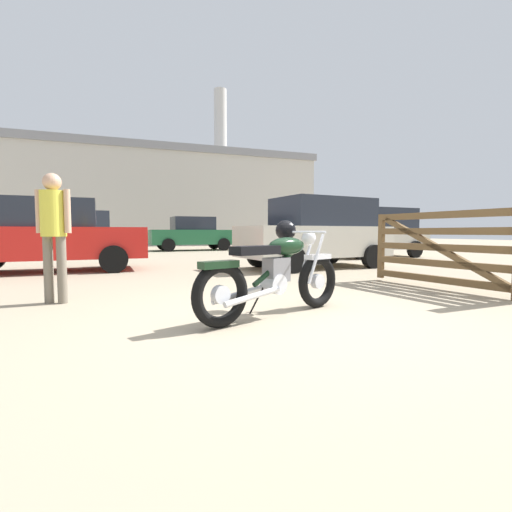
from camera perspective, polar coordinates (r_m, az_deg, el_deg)
name	(u,v)px	position (r m, az deg, el deg)	size (l,w,h in m)	color
ground_plane	(303,320)	(3.87, 7.36, -9.96)	(80.00, 80.00, 0.00)	gray
vintage_motorcycle	(277,271)	(3.98, 3.32, -2.35)	(1.98, 1.00, 1.07)	black
timber_gate	(456,246)	(6.38, 28.98, 1.40)	(0.52, 2.53, 1.60)	brown
bystander	(54,224)	(5.30, -29.24, 4.41)	(0.43, 0.30, 1.66)	#706656
blue_hatchback_right	(317,232)	(9.47, 9.62, 3.73)	(4.09, 2.22, 1.78)	black
pale_sedan_back	(49,236)	(9.64, -29.75, 2.81)	(4.29, 2.10, 1.67)	black
dark_sedan_left	(71,232)	(16.41, -27.11, 3.37)	(4.14, 2.36, 1.78)	black
white_estate_far	(375,232)	(13.96, 18.19, 3.59)	(4.00, 2.02, 1.78)	black
silver_sedan_mid	(193,234)	(18.49, -9.91, 3.47)	(4.28, 2.08, 1.67)	black
industrial_building	(157,202)	(31.55, -15.30, 8.19)	(22.26, 14.08, 13.25)	beige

